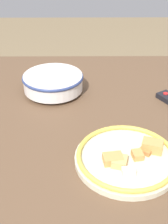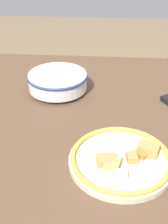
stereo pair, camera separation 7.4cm
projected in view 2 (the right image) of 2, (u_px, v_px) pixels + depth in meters
The scene contains 3 objects.
dining_table at pixel (85, 149), 1.10m from camera, with size 1.32×1.08×0.75m.
noodle_bowl at pixel (58, 81), 1.28m from camera, with size 0.25×0.25×0.08m.
food_plate at pixel (121, 160), 0.92m from camera, with size 0.31×0.31×0.05m.
Camera 2 is at (0.86, 0.06, 1.38)m, focal length 50.00 mm.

